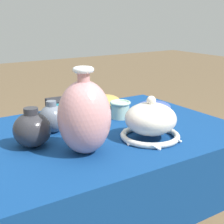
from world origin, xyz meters
name	(u,v)px	position (x,y,z in m)	size (l,w,h in m)	color
display_table	(103,149)	(0.00, -0.02, 0.63)	(1.06, 0.79, 0.71)	olive
vase_tall_bulbous	(84,117)	(-0.16, -0.16, 0.83)	(0.18, 0.18, 0.29)	#D19399
vase_dome_bell	(150,122)	(0.11, -0.18, 0.77)	(0.24, 0.22, 0.17)	white
mosaic_tile_box	(62,107)	(-0.03, 0.28, 0.74)	(0.14, 0.12, 0.08)	#232328
jar_round_charcoal	(32,129)	(-0.29, -0.02, 0.77)	(0.13, 0.13, 0.14)	#2D2D33
cup_wide_celadon	(120,109)	(0.16, 0.09, 0.75)	(0.09, 0.09, 0.08)	#A8CCB7
bowl_shallow_ochre	(105,101)	(0.20, 0.27, 0.74)	(0.15, 0.15, 0.06)	gold
bowl_shallow_cobalt	(154,107)	(0.36, 0.09, 0.73)	(0.16, 0.16, 0.05)	#3851A8
jar_round_slate	(52,118)	(-0.17, 0.09, 0.76)	(0.10, 0.10, 0.13)	slate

